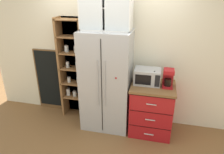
{
  "coord_description": "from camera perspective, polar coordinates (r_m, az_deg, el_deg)",
  "views": [
    {
      "loc": [
        0.87,
        -3.19,
        2.41
      ],
      "look_at": [
        0.1,
        0.04,
        0.99
      ],
      "focal_mm": 32.94,
      "sensor_mm": 36.0,
      "label": 1
    }
  ],
  "objects": [
    {
      "name": "upper_cabinet",
      "position": [
        3.39,
        -1.54,
        18.7
      ],
      "size": [
        0.82,
        0.32,
        0.69
      ],
      "color": "silver",
      "rests_on": "refrigerator"
    },
    {
      "name": "refrigerator",
      "position": [
        3.66,
        -1.52,
        -1.15
      ],
      "size": [
        0.85,
        0.65,
        1.8
      ],
      "color": "#ADAFB5",
      "rests_on": "ground"
    },
    {
      "name": "wall_back_cream",
      "position": [
        3.86,
        -0.2,
        6.1
      ],
      "size": [
        5.01,
        0.1,
        2.55
      ],
      "primitive_type": "cube",
      "color": "silver",
      "rests_on": "ground"
    },
    {
      "name": "microwave",
      "position": [
        3.54,
        9.81,
        0.17
      ],
      "size": [
        0.44,
        0.33,
        0.26
      ],
      "color": "#ADAFB5",
      "rests_on": "counter_cabinet"
    },
    {
      "name": "mug_cream",
      "position": [
        3.52,
        11.5,
        -1.54
      ],
      "size": [
        0.11,
        0.08,
        0.09
      ],
      "color": "silver",
      "rests_on": "counter_cabinet"
    },
    {
      "name": "bottle_clear",
      "position": [
        3.52,
        11.57,
        -0.43
      ],
      "size": [
        0.06,
        0.06,
        0.26
      ],
      "color": "silver",
      "rests_on": "counter_cabinet"
    },
    {
      "name": "counter_cabinet",
      "position": [
        3.76,
        10.87,
        -8.52
      ],
      "size": [
        0.74,
        0.68,
        0.92
      ],
      "color": "#A8161C",
      "rests_on": "ground"
    },
    {
      "name": "chalkboard_menu",
      "position": [
        4.48,
        -16.86,
        -0.81
      ],
      "size": [
        0.6,
        0.04,
        1.31
      ],
      "color": "brown",
      "rests_on": "ground"
    },
    {
      "name": "pantry_shelf_column",
      "position": [
        4.06,
        -10.48,
        2.48
      ],
      "size": [
        0.54,
        0.31,
        1.97
      ],
      "color": "brown",
      "rests_on": "ground"
    },
    {
      "name": "bottle_amber",
      "position": [
        3.46,
        11.53,
        -0.71
      ],
      "size": [
        0.06,
        0.06,
        0.27
      ],
      "color": "brown",
      "rests_on": "counter_cabinet"
    },
    {
      "name": "ground_plane",
      "position": [
        4.09,
        -1.52,
        -12.95
      ],
      "size": [
        10.71,
        10.71,
        0.0
      ],
      "primitive_type": "plane",
      "color": "brown"
    },
    {
      "name": "coffee_maker",
      "position": [
        3.49,
        15.31,
        -0.21
      ],
      "size": [
        0.17,
        0.2,
        0.31
      ],
      "color": "#A8161C",
      "rests_on": "counter_cabinet"
    }
  ]
}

